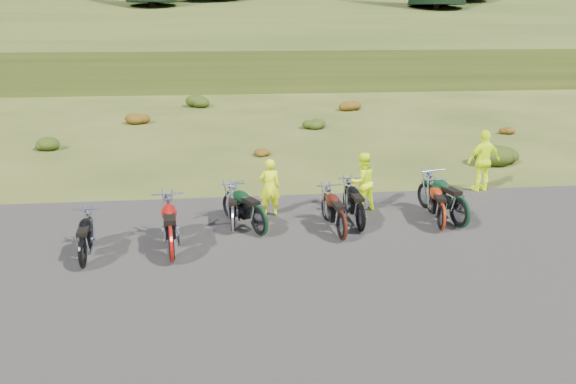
{
  "coord_description": "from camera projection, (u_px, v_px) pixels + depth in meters",
  "views": [
    {
      "loc": [
        -1.62,
        -12.21,
        5.26
      ],
      "look_at": [
        -0.16,
        1.3,
        0.98
      ],
      "focal_mm": 35.0,
      "sensor_mm": 36.0,
      "label": 1
    }
  ],
  "objects": [
    {
      "name": "shrub_5",
      "position": [
        313.0,
        122.0,
        27.24
      ],
      "size": [
        1.03,
        1.03,
        0.61
      ],
      "primitive_type": "ellipsoid",
      "color": "#23330C",
      "rests_on": "ground"
    },
    {
      "name": "shrub_7",
      "position": [
        498.0,
        151.0,
        20.77
      ],
      "size": [
        1.56,
        1.56,
        0.92
      ],
      "primitive_type": "ellipsoid",
      "color": "#23330C",
      "rests_on": "ground"
    },
    {
      "name": "person_right_b",
      "position": [
        483.0,
        162.0,
        17.31
      ],
      "size": [
        1.19,
        0.67,
        1.91
      ],
      "primitive_type": "imported",
      "rotation": [
        0.0,
        0.0,
        3.33
      ],
      "color": "#E0FE0D",
      "rests_on": "ground"
    },
    {
      "name": "ground",
      "position": [
        300.0,
        247.0,
        13.33
      ],
      "size": [
        300.0,
        300.0,
        0.0
      ],
      "primitive_type": "plane",
      "color": "#344015",
      "rests_on": "ground"
    },
    {
      "name": "motorcycle_0",
      "position": [
        84.0,
        269.0,
        12.2
      ],
      "size": [
        0.82,
        1.99,
        1.01
      ],
      "primitive_type": null,
      "rotation": [
        0.0,
        0.0,
        1.66
      ],
      "color": "black",
      "rests_on": "ground"
    },
    {
      "name": "gravel_pad",
      "position": [
        313.0,
        286.0,
        11.43
      ],
      "size": [
        20.0,
        12.0,
        0.04
      ],
      "primitive_type": "cube",
      "color": "black",
      "rests_on": "ground"
    },
    {
      "name": "motorcycle_1",
      "position": [
        173.0,
        263.0,
        12.51
      ],
      "size": [
        1.05,
        2.41,
        1.22
      ],
      "primitive_type": null,
      "rotation": [
        0.0,
        0.0,
        1.69
      ],
      "color": "#9E100B",
      "rests_on": "ground"
    },
    {
      "name": "shrub_2",
      "position": [
        137.0,
        117.0,
        28.32
      ],
      "size": [
        1.3,
        1.3,
        0.77
      ],
      "primitive_type": "ellipsoid",
      "color": "#662C0C",
      "rests_on": "ground"
    },
    {
      "name": "motorcycle_6",
      "position": [
        440.0,
        231.0,
        14.31
      ],
      "size": [
        0.97,
        2.11,
        1.07
      ],
      "primitive_type": null,
      "rotation": [
        0.0,
        0.0,
        1.42
      ],
      "color": "#9A260B",
      "rests_on": "ground"
    },
    {
      "name": "person_right_a",
      "position": [
        362.0,
        183.0,
        15.58
      ],
      "size": [
        0.97,
        0.86,
        1.65
      ],
      "primitive_type": "imported",
      "rotation": [
        0.0,
        0.0,
        3.48
      ],
      "color": "#E0FE0D",
      "rests_on": "ground"
    },
    {
      "name": "shrub_4",
      "position": [
        260.0,
        150.0,
        21.94
      ],
      "size": [
        0.77,
        0.77,
        0.45
      ],
      "primitive_type": "ellipsoid",
      "color": "#662C0C",
      "rests_on": "ground"
    },
    {
      "name": "shrub_1",
      "position": [
        45.0,
        142.0,
        23.02
      ],
      "size": [
        1.03,
        1.03,
        0.61
      ],
      "primitive_type": "ellipsoid",
      "color": "#23330C",
      "rests_on": "ground"
    },
    {
      "name": "motorcycle_4",
      "position": [
        341.0,
        241.0,
        13.71
      ],
      "size": [
        0.91,
        2.15,
        1.09
      ],
      "primitive_type": null,
      "rotation": [
        0.0,
        0.0,
        1.67
      ],
      "color": "#42130B",
      "rests_on": "ground"
    },
    {
      "name": "hill_plateau",
      "position": [
        233.0,
        42.0,
        117.64
      ],
      "size": [
        300.0,
        90.0,
        9.17
      ],
      "primitive_type": "cube",
      "color": "#314015",
      "rests_on": "ground"
    },
    {
      "name": "hill_slope",
      "position": [
        241.0,
        67.0,
        60.74
      ],
      "size": [
        300.0,
        45.97,
        9.37
      ],
      "primitive_type": null,
      "rotation": [
        0.14,
        0.0,
        0.0
      ],
      "color": "#314015",
      "rests_on": "ground"
    },
    {
      "name": "motorcycle_5",
      "position": [
        360.0,
        232.0,
        14.27
      ],
      "size": [
        0.77,
        2.14,
        1.11
      ],
      "primitive_type": null,
      "rotation": [
        0.0,
        0.0,
        1.6
      ],
      "color": "black",
      "rests_on": "ground"
    },
    {
      "name": "person_middle",
      "position": [
        270.0,
        188.0,
        15.19
      ],
      "size": [
        0.6,
        0.42,
        1.58
      ],
      "primitive_type": "imported",
      "rotation": [
        0.0,
        0.0,
        3.21
      ],
      "color": "#E0FE0D",
      "rests_on": "ground"
    },
    {
      "name": "shrub_6",
      "position": [
        349.0,
        104.0,
        32.54
      ],
      "size": [
        1.3,
        1.3,
        0.77
      ],
      "primitive_type": "ellipsoid",
      "color": "#662C0C",
      "rests_on": "ground"
    },
    {
      "name": "shrub_3",
      "position": [
        199.0,
        99.0,
        33.62
      ],
      "size": [
        1.56,
        1.56,
        0.92
      ],
      "primitive_type": "ellipsoid",
      "color": "#23330C",
      "rests_on": "ground"
    },
    {
      "name": "shrub_8",
      "position": [
        504.0,
        129.0,
        26.17
      ],
      "size": [
        0.77,
        0.77,
        0.45
      ],
      "primitive_type": "ellipsoid",
      "color": "#662C0C",
      "rests_on": "ground"
    },
    {
      "name": "motorcycle_7",
      "position": [
        458.0,
        228.0,
        14.53
      ],
      "size": [
        1.31,
        2.46,
        1.23
      ],
      "primitive_type": null,
      "rotation": [
        0.0,
        0.0,
        1.81
      ],
      "color": "black",
      "rests_on": "ground"
    },
    {
      "name": "motorcycle_2",
      "position": [
        259.0,
        236.0,
        14.0
      ],
      "size": [
        1.68,
        2.23,
        1.13
      ],
      "primitive_type": null,
      "rotation": [
        0.0,
        0.0,
        2.08
      ],
      "color": "black",
      "rests_on": "ground"
    },
    {
      "name": "motorcycle_3",
      "position": [
        233.0,
        233.0,
        14.21
      ],
      "size": [
        0.7,
        1.92,
        1.0
      ],
      "primitive_type": null,
      "rotation": [
        0.0,
        0.0,
        1.54
      ],
      "color": "#A3A3A8",
      "rests_on": "ground"
    }
  ]
}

